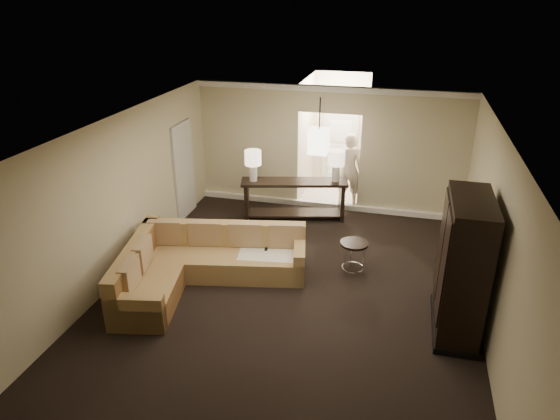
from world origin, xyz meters
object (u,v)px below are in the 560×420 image
(coffee_table, at_px, (270,257))
(person, at_px, (349,166))
(armoire, at_px, (462,269))
(drink_table, at_px, (354,251))
(sectional_sofa, at_px, (199,264))
(console_table, at_px, (294,196))

(coffee_table, distance_m, person, 3.52)
(armoire, bearing_deg, drink_table, 144.28)
(sectional_sofa, relative_size, console_table, 1.30)
(coffee_table, relative_size, drink_table, 1.88)
(sectional_sofa, xyz_separation_m, console_table, (0.99, 2.98, 0.18))
(drink_table, bearing_deg, sectional_sofa, -159.29)
(coffee_table, bearing_deg, armoire, -17.76)
(coffee_table, relative_size, console_table, 0.49)
(console_table, relative_size, drink_table, 3.81)
(armoire, height_order, person, armoire)
(armoire, bearing_deg, person, 116.44)
(sectional_sofa, distance_m, console_table, 3.14)
(console_table, xyz_separation_m, person, (1.04, 1.10, 0.42))
(coffee_table, xyz_separation_m, person, (0.99, 3.30, 0.74))
(console_table, relative_size, armoire, 1.12)
(person, bearing_deg, console_table, 46.33)
(person, bearing_deg, sectional_sofa, 63.30)
(console_table, xyz_separation_m, drink_table, (1.54, -2.02, -0.09))
(sectional_sofa, relative_size, drink_table, 4.97)
(console_table, bearing_deg, person, 32.61)
(coffee_table, relative_size, person, 0.61)
(console_table, height_order, armoire, armoire)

